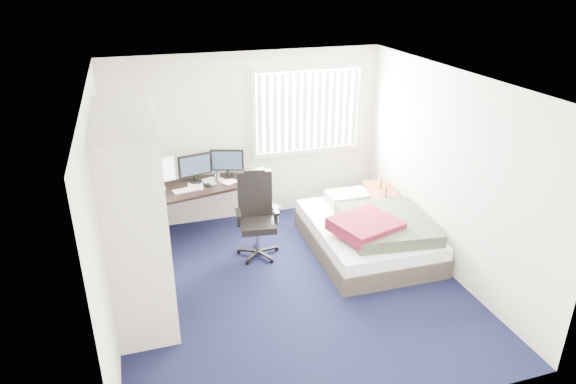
{
  "coord_description": "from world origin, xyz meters",
  "views": [
    {
      "loc": [
        -1.61,
        -4.96,
        3.57
      ],
      "look_at": [
        0.08,
        0.4,
        1.09
      ],
      "focal_mm": 32.0,
      "sensor_mm": 36.0,
      "label": 1
    }
  ],
  "objects_px": {
    "nightstand": "(381,195)",
    "bed": "(369,233)",
    "office_chair": "(257,223)",
    "desk": "(195,183)"
  },
  "relations": [
    {
      "from": "nightstand",
      "to": "bed",
      "type": "height_order",
      "value": "nightstand"
    },
    {
      "from": "bed",
      "to": "nightstand",
      "type": "bearing_deg",
      "value": 52.68
    },
    {
      "from": "nightstand",
      "to": "desk",
      "type": "bearing_deg",
      "value": 167.33
    },
    {
      "from": "nightstand",
      "to": "bed",
      "type": "relative_size",
      "value": 0.46
    },
    {
      "from": "desk",
      "to": "bed",
      "type": "height_order",
      "value": "desk"
    },
    {
      "from": "office_chair",
      "to": "bed",
      "type": "relative_size",
      "value": 0.59
    },
    {
      "from": "nightstand",
      "to": "bed",
      "type": "xyz_separation_m",
      "value": [
        -0.49,
        -0.64,
        -0.22
      ]
    },
    {
      "from": "office_chair",
      "to": "nightstand",
      "type": "height_order",
      "value": "office_chair"
    },
    {
      "from": "bed",
      "to": "desk",
      "type": "bearing_deg",
      "value": 149.99
    },
    {
      "from": "office_chair",
      "to": "nightstand",
      "type": "distance_m",
      "value": 1.95
    }
  ]
}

